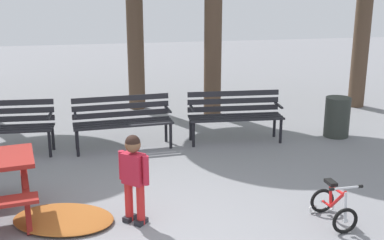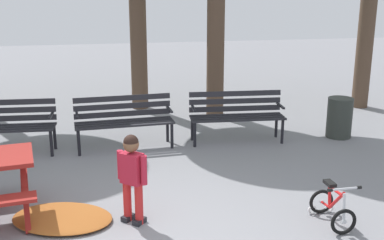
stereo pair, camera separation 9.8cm
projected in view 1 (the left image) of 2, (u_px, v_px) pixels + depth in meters
name	position (u px, v px, depth m)	size (l,w,h in m)	color
park_bench_far_left	(2.00, 123.00, 7.62)	(1.63, 0.57, 0.85)	#232328
park_bench_left	(122.00, 118.00, 7.93)	(1.62, 0.55, 0.85)	#232328
park_bench_right	(235.00, 112.00, 8.29)	(1.63, 0.57, 0.85)	#232328
child_standing	(134.00, 172.00, 5.36)	(0.31, 0.29, 1.04)	red
kids_bicycle	(333.00, 206.00, 5.48)	(0.39, 0.56, 0.54)	black
leaf_pile	(64.00, 219.00, 5.53)	(1.17, 0.82, 0.07)	#9E5623
trash_bin	(337.00, 117.00, 8.57)	(0.44, 0.44, 0.71)	#2D332D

